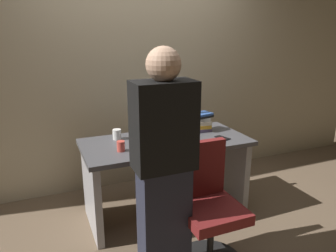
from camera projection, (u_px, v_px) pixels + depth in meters
The scene contains 12 objects.
ground_plane at pixel (166, 212), 3.18m from camera, with size 9.00×9.00×0.00m, color brown.
wall_back at pixel (136, 52), 3.51m from camera, with size 6.40×0.10×3.00m, color tan.
desk at pixel (166, 163), 3.03m from camera, with size 1.53×0.72×0.75m.
office_chair at pixel (208, 211), 2.39m from camera, with size 0.52×0.52×0.94m.
person_at_desk at pixel (164, 169), 2.13m from camera, with size 0.40×0.24×1.64m.
monitor at pixel (168, 108), 3.08m from camera, with size 0.54×0.14×0.46m.
keyboard at pixel (163, 144), 2.83m from camera, with size 0.43×0.13×0.02m, color white.
mouse at pixel (194, 139), 2.95m from camera, with size 0.06×0.10×0.03m, color black.
cup_near_keyboard at pixel (121, 146), 2.68m from camera, with size 0.07×0.07×0.09m, color #D84C3F.
cup_by_monitor at pixel (117, 134), 2.98m from camera, with size 0.08×0.08×0.10m, color white.
book_stack at pixel (202, 121), 3.22m from camera, with size 0.22×0.19×0.19m.
cell_phone at pixel (222, 138), 3.02m from camera, with size 0.07×0.14×0.01m, color black.
Camera 1 is at (-1.07, -2.60, 1.72)m, focal length 34.27 mm.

